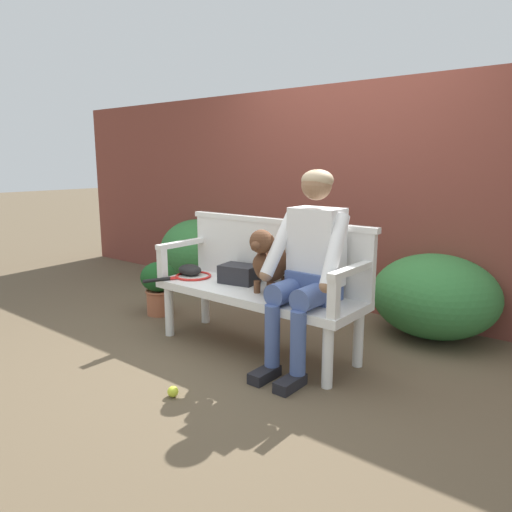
{
  "coord_description": "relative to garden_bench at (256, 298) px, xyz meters",
  "views": [
    {
      "loc": [
        2.12,
        -2.64,
        1.38
      ],
      "look_at": [
        0.0,
        0.0,
        0.71
      ],
      "focal_mm": 33.71,
      "sensor_mm": 36.0,
      "label": 1
    }
  ],
  "objects": [
    {
      "name": "bench_backrest",
      "position": [
        0.0,
        0.23,
        0.31
      ],
      "size": [
        1.66,
        0.06,
        0.5
      ],
      "color": "white",
      "rests_on": "garden_bench"
    },
    {
      "name": "bench_armrest_right_end",
      "position": [
        0.77,
        -0.09,
        0.26
      ],
      "size": [
        0.06,
        0.53,
        0.28
      ],
      "color": "white",
      "rests_on": "garden_bench"
    },
    {
      "name": "tennis_ball",
      "position": [
        0.08,
        -0.89,
        -0.37
      ],
      "size": [
        0.07,
        0.07,
        0.07
      ],
      "primitive_type": "sphere",
      "color": "#CCDB33",
      "rests_on": "ground"
    },
    {
      "name": "sports_bag",
      "position": [
        -0.23,
        0.08,
        0.13
      ],
      "size": [
        0.31,
        0.24,
        0.14
      ],
      "primitive_type": "cube",
      "rotation": [
        0.0,
        0.0,
        0.17
      ],
      "color": "#232328",
      "rests_on": "garden_bench"
    },
    {
      "name": "baseball_glove",
      "position": [
        -0.7,
        0.01,
        0.11
      ],
      "size": [
        0.25,
        0.21,
        0.09
      ],
      "primitive_type": "ellipsoid",
      "rotation": [
        0.0,
        0.0,
        -0.19
      ],
      "color": "black",
      "rests_on": "garden_bench"
    },
    {
      "name": "garden_bench",
      "position": [
        0.0,
        0.0,
        0.0
      ],
      "size": [
        1.62,
        0.53,
        0.46
      ],
      "color": "white",
      "rests_on": "ground"
    },
    {
      "name": "tennis_racket",
      "position": [
        -0.64,
        -0.05,
        0.07
      ],
      "size": [
        0.38,
        0.58,
        0.03
      ],
      "color": "red",
      "rests_on": "garden_bench"
    },
    {
      "name": "dog_on_bench",
      "position": [
        0.11,
        0.01,
        0.29
      ],
      "size": [
        0.27,
        0.47,
        0.47
      ],
      "color": "brown",
      "rests_on": "garden_bench"
    },
    {
      "name": "brick_garden_fence",
      "position": [
        0.0,
        1.5,
        0.64
      ],
      "size": [
        8.0,
        0.3,
        2.07
      ],
      "primitive_type": "cube",
      "color": "brown",
      "rests_on": "ground"
    },
    {
      "name": "bench_armrest_left_end",
      "position": [
        -0.77,
        -0.09,
        0.26
      ],
      "size": [
        0.06,
        0.53,
        0.28
      ],
      "color": "white",
      "rests_on": "garden_bench"
    },
    {
      "name": "potted_plant",
      "position": [
        -1.22,
        0.1,
        -0.12
      ],
      "size": [
        0.33,
        0.33,
        0.49
      ],
      "color": "#A85B3D",
      "rests_on": "ground"
    },
    {
      "name": "hedge_bush_mid_right",
      "position": [
        0.93,
        1.12,
        -0.07
      ],
      "size": [
        0.99,
        0.95,
        0.66
      ],
      "primitive_type": "ellipsoid",
      "color": "#337538",
      "rests_on": "ground"
    },
    {
      "name": "hedge_bush_far_left",
      "position": [
        -1.76,
        1.14,
        -0.03
      ],
      "size": [
        0.92,
        0.79,
        0.73
      ],
      "primitive_type": "ellipsoid",
      "color": "#337538",
      "rests_on": "ground"
    },
    {
      "name": "ground_plane",
      "position": [
        0.0,
        0.0,
        -0.4
      ],
      "size": [
        40.0,
        40.0,
        0.0
      ],
      "primitive_type": "plane",
      "color": "brown"
    },
    {
      "name": "person_seated",
      "position": [
        0.46,
        -0.02,
        0.33
      ],
      "size": [
        0.56,
        0.66,
        1.33
      ],
      "color": "black",
      "rests_on": "ground"
    }
  ]
}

